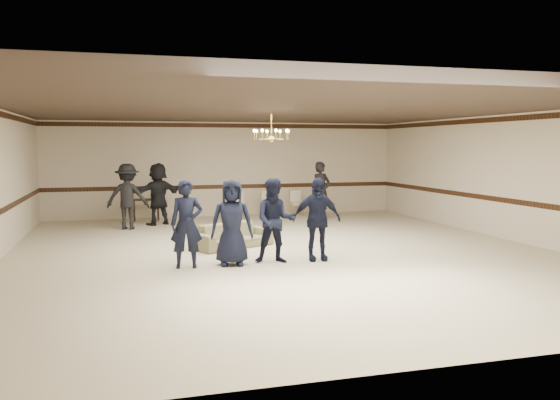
% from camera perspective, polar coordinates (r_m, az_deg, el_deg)
% --- Properties ---
extents(room, '(12.01, 14.01, 3.21)m').
position_cam_1_polar(room, '(12.81, 0.28, 1.88)').
color(room, beige).
rests_on(room, ground).
extents(chair_rail, '(12.00, 0.02, 0.14)m').
position_cam_1_polar(chair_rail, '(19.65, -5.33, 1.34)').
color(chair_rail, '#381C11').
rests_on(chair_rail, wall_back).
extents(crown_molding, '(12.00, 0.02, 0.14)m').
position_cam_1_polar(crown_molding, '(19.61, -5.38, 7.42)').
color(crown_molding, '#381C11').
rests_on(crown_molding, wall_back).
extents(chandelier, '(0.94, 0.94, 0.89)m').
position_cam_1_polar(chandelier, '(13.76, -0.87, 7.44)').
color(chandelier, gold).
rests_on(chandelier, ceiling).
extents(boy_a, '(0.69, 0.50, 1.74)m').
position_cam_1_polar(boy_a, '(11.33, -9.32, -2.38)').
color(boy_a, black).
rests_on(boy_a, floor).
extents(boy_b, '(0.92, 0.67, 1.74)m').
position_cam_1_polar(boy_b, '(11.46, -4.84, -2.24)').
color(boy_b, black).
rests_on(boy_b, floor).
extents(boy_c, '(0.97, 0.83, 1.74)m').
position_cam_1_polar(boy_c, '(11.66, -0.49, -2.09)').
color(boy_c, black).
rests_on(boy_c, floor).
extents(boy_d, '(1.05, 0.52, 1.74)m').
position_cam_1_polar(boy_d, '(11.93, 3.68, -1.93)').
color(boy_d, black).
rests_on(boy_d, floor).
extents(settee, '(2.07, 1.56, 0.57)m').
position_cam_1_polar(settee, '(13.55, -4.74, -3.55)').
color(settee, '#797450').
rests_on(settee, floor).
extents(adult_left, '(1.35, 0.97, 1.89)m').
position_cam_1_polar(adult_left, '(16.93, -14.98, 0.34)').
color(adult_left, black).
rests_on(adult_left, floor).
extents(adult_mid, '(1.82, 1.25, 1.89)m').
position_cam_1_polar(adult_mid, '(17.66, -12.09, 0.61)').
color(adult_mid, black).
rests_on(adult_mid, floor).
extents(adult_right, '(0.80, 0.66, 1.89)m').
position_cam_1_polar(adult_right, '(18.31, 4.13, 0.88)').
color(adult_right, black).
rests_on(adult_right, floor).
extents(banquet_chair_left, '(0.44, 0.44, 0.89)m').
position_cam_1_polar(banquet_chair_left, '(18.93, -4.09, -0.49)').
color(banquet_chair_left, beige).
rests_on(banquet_chair_left, floor).
extents(banquet_chair_mid, '(0.43, 0.43, 0.89)m').
position_cam_1_polar(banquet_chair_mid, '(19.16, -1.16, -0.41)').
color(banquet_chair_mid, beige).
rests_on(banquet_chair_mid, floor).
extents(banquet_chair_right, '(0.46, 0.46, 0.89)m').
position_cam_1_polar(banquet_chair_right, '(19.43, 1.70, -0.33)').
color(banquet_chair_right, beige).
rests_on(banquet_chair_right, floor).
extents(console_table, '(0.86, 0.41, 0.70)m').
position_cam_1_polar(console_table, '(18.78, -13.22, -0.95)').
color(console_table, black).
rests_on(console_table, floor).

